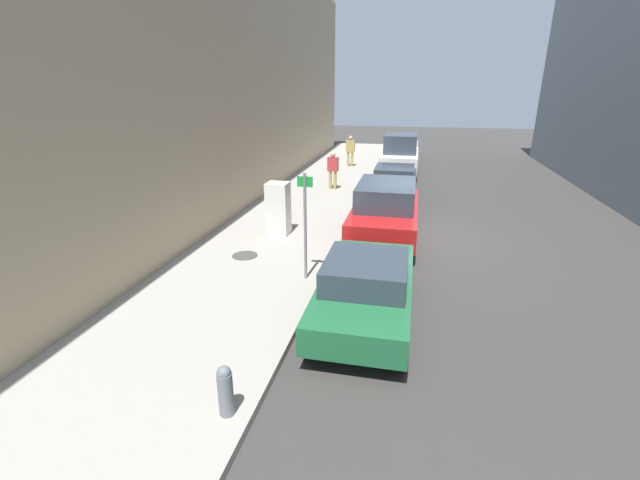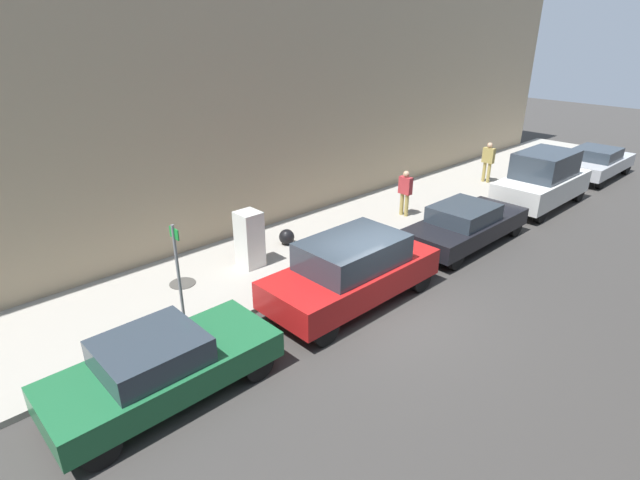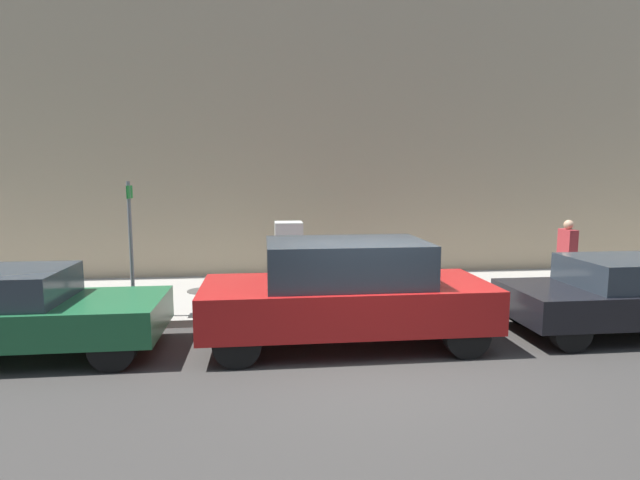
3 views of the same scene
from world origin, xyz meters
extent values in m
plane|color=#383533|center=(0.00, 0.00, 0.00)|extent=(80.00, 80.00, 0.00)
cube|color=#9E998E|center=(-4.21, 0.00, 0.07)|extent=(4.16, 44.00, 0.14)
cube|color=tan|center=(-7.54, 0.00, 4.99)|extent=(2.50, 39.60, 9.99)
cube|color=silver|center=(-4.17, -1.04, 0.96)|extent=(0.66, 0.62, 1.64)
cube|color=black|center=(-4.17, -0.73, 0.96)|extent=(0.01, 0.01, 1.56)
cube|color=yellow|center=(-4.25, -0.73, 1.12)|extent=(0.16, 0.01, 0.22)
cube|color=red|center=(-4.17, -0.73, 1.49)|extent=(0.60, 0.01, 0.05)
cube|color=red|center=(-4.17, -0.73, 0.63)|extent=(0.60, 0.01, 0.05)
cylinder|color=#47443F|center=(-4.52, -3.06, 0.15)|extent=(0.70, 0.70, 0.02)
cylinder|color=slate|center=(-2.51, -4.11, 1.43)|extent=(0.07, 0.07, 2.58)
cube|color=#198C33|center=(-2.51, -4.09, 2.52)|extent=(0.36, 0.02, 0.24)
cylinder|color=slate|center=(-2.49, -8.80, 0.48)|extent=(0.22, 0.22, 0.68)
sphere|color=slate|center=(-2.49, -8.80, 0.84)|extent=(0.20, 0.20, 0.20)
sphere|color=black|center=(-4.61, 0.68, 0.39)|extent=(0.49, 0.49, 0.49)
cylinder|color=#A8934C|center=(-3.78, 5.45, 0.55)|extent=(0.14, 0.14, 0.82)
cylinder|color=#A8934C|center=(-3.56, 5.45, 0.55)|extent=(0.14, 0.14, 0.82)
cube|color=#B73338|center=(-3.67, 5.45, 1.28)|extent=(0.48, 0.22, 0.62)
sphere|color=tan|center=(-3.67, 5.45, 1.70)|extent=(0.22, 0.22, 0.22)
cylinder|color=#A8934C|center=(-3.89, 11.41, 0.57)|extent=(0.14, 0.14, 0.86)
cylinder|color=#A8934C|center=(-3.66, 11.41, 0.57)|extent=(0.14, 0.14, 0.86)
cube|color=#A8934C|center=(-3.77, 11.41, 1.33)|extent=(0.50, 0.22, 0.65)
sphere|color=tan|center=(-3.77, 11.41, 1.77)|extent=(0.23, 0.23, 0.23)
cube|color=#1E6038|center=(-0.90, -5.39, 0.61)|extent=(1.81, 4.32, 0.55)
cube|color=#2D3842|center=(-0.90, -5.61, 1.13)|extent=(1.59, 1.81, 0.50)
cylinder|color=black|center=(-1.68, -3.82, 0.33)|extent=(0.22, 0.67, 0.67)
cylinder|color=black|center=(-0.13, -3.82, 0.33)|extent=(0.22, 0.67, 0.67)
cylinder|color=black|center=(-1.68, -6.97, 0.33)|extent=(0.22, 0.67, 0.67)
cylinder|color=black|center=(-0.13, -6.97, 0.33)|extent=(0.22, 0.67, 0.67)
cube|color=red|center=(-0.90, -0.26, 0.71)|extent=(1.96, 4.76, 0.70)
cube|color=#2D3842|center=(-0.90, -0.26, 1.41)|extent=(1.73, 2.62, 0.70)
cylinder|color=black|center=(-1.75, 1.51, 0.36)|extent=(0.22, 0.72, 0.72)
cylinder|color=black|center=(-0.05, 1.51, 0.36)|extent=(0.22, 0.72, 0.72)
cylinder|color=black|center=(-1.75, -2.02, 0.36)|extent=(0.22, 0.72, 0.72)
cylinder|color=black|center=(-0.05, -2.02, 0.36)|extent=(0.22, 0.72, 0.72)
cube|color=black|center=(-0.90, 5.09, 0.60)|extent=(1.82, 4.75, 0.55)
cube|color=#2D3842|center=(-0.90, 4.85, 1.12)|extent=(1.61, 2.00, 0.50)
cylinder|color=black|center=(-1.69, 6.90, 0.32)|extent=(0.22, 0.64, 0.64)
cylinder|color=black|center=(-0.12, 6.90, 0.32)|extent=(0.22, 0.64, 0.64)
cylinder|color=black|center=(-1.69, 3.29, 0.32)|extent=(0.22, 0.64, 0.64)
cylinder|color=black|center=(-0.12, 3.29, 0.32)|extent=(0.22, 0.64, 0.64)
cube|color=silver|center=(-0.90, 10.43, 0.77)|extent=(1.91, 4.61, 0.85)
cube|color=#2D3842|center=(-0.90, 10.43, 1.67)|extent=(1.68, 2.53, 0.95)
cylinder|color=black|center=(-1.73, 12.14, 0.35)|extent=(0.22, 0.69, 0.69)
cylinder|color=black|center=(-0.08, 12.14, 0.35)|extent=(0.22, 0.69, 0.69)
cylinder|color=black|center=(-1.73, 8.72, 0.35)|extent=(0.22, 0.69, 0.69)
cylinder|color=black|center=(-0.08, 8.72, 0.35)|extent=(0.22, 0.69, 0.69)
cube|color=silver|center=(-0.90, 16.17, 0.63)|extent=(1.89, 4.48, 0.55)
cube|color=#2D3842|center=(-0.90, 15.94, 1.16)|extent=(1.66, 1.88, 0.50)
cylinder|color=black|center=(-1.72, 17.80, 0.36)|extent=(0.22, 0.72, 0.72)
cylinder|color=black|center=(-0.09, 17.80, 0.36)|extent=(0.22, 0.72, 0.72)
cylinder|color=black|center=(-1.72, 14.54, 0.36)|extent=(0.22, 0.72, 0.72)
cylinder|color=black|center=(-0.09, 14.54, 0.36)|extent=(0.22, 0.72, 0.72)
camera|label=1|loc=(-0.14, -13.32, 4.56)|focal=24.00mm
camera|label=2|loc=(6.65, -8.51, 6.60)|focal=28.00mm
camera|label=3|loc=(7.14, -1.61, 2.82)|focal=28.00mm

